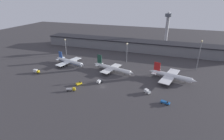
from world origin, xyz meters
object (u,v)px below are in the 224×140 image
Objects in this scene: airplane_0 at (70,61)px; service_vehicle_0 at (147,91)px; service_vehicle_2 at (71,89)px; airplane_1 at (112,68)px; control_tower at (167,26)px; airplane_2 at (171,76)px; service_vehicle_5 at (99,81)px; service_vehicle_1 at (36,71)px; service_vehicle_3 at (165,102)px; service_vehicle_4 at (79,84)px.

airplane_0 is 92.22m from service_vehicle_0.
airplane_1 is at bearing 44.75° from service_vehicle_2.
airplane_2 is at bearing -84.34° from control_tower.
airplane_1 is 1.10× the size of airplane_2.
service_vehicle_5 is (-39.63, 3.78, -0.11)m from service_vehicle_0.
service_vehicle_2 is at bearing -23.67° from service_vehicle_1.
service_vehicle_2 is (30.81, -48.86, -1.50)m from airplane_0.
control_tower reaches higher than service_vehicle_0.
airplane_1 is 0.93× the size of control_tower.
airplane_1 is at bearing -165.89° from airplane_2.
airplane_1 reaches higher than airplane_0.
service_vehicle_3 is (50.70, -39.87, -2.05)m from airplane_1.
control_tower is at bearing 110.33° from airplane_2.
service_vehicle_4 is (-67.42, 5.41, 0.07)m from service_vehicle_3.
airplane_1 is 47.69m from service_vehicle_0.
service_vehicle_0 is at bearing -84.31° from service_vehicle_5.
control_tower reaches higher than airplane_0.
airplane_1 is (48.70, -3.84, 0.18)m from airplane_0.
airplane_0 is 48.86m from airplane_1.
airplane_1 reaches higher than airplane_2.
airplane_2 is at bearing 98.56° from service_vehicle_0.
service_vehicle_3 is at bearing -23.51° from airplane_1.
airplane_2 is (53.10, -0.52, 0.31)m from airplane_1.
control_tower is (-11.31, 114.25, 23.60)m from airplane_2.
airplane_0 is 6.02× the size of service_vehicle_3.
service_vehicle_0 is 145.96m from control_tower.
service_vehicle_5 is (15.37, 18.88, 0.01)m from service_vehicle_2.
service_vehicle_4 reaches higher than service_vehicle_3.
service_vehicle_0 is 0.76× the size of service_vehicle_2.
service_vehicle_1 is (-66.18, -26.00, -1.37)m from airplane_1.
control_tower is (41.78, 113.73, 23.91)m from airplane_1.
airplane_2 is 6.13× the size of service_vehicle_3.
service_vehicle_2 is at bearing 152.01° from service_vehicle_5.
service_vehicle_0 is 103.36m from service_vehicle_1.
airplane_2 reaches higher than service_vehicle_0.
airplane_0 is 5.64× the size of service_vehicle_2.
airplane_0 is 0.98× the size of airplane_2.
service_vehicle_4 is at bearing -138.06° from service_vehicle_0.
control_tower reaches higher than service_vehicle_2.
airplane_2 reaches higher than airplane_0.
service_vehicle_0 is 39.81m from service_vehicle_5.
service_vehicle_1 is (-119.28, -25.48, -1.68)m from airplane_2.
service_vehicle_4 is 161.41m from control_tower.
airplane_2 is 83.81m from service_vehicle_2.
service_vehicle_0 is (-15.99, -29.39, -1.88)m from airplane_2.
airplane_2 is at bearing 9.88° from service_vehicle_1.
service_vehicle_0 is 54.02m from service_vehicle_4.
control_tower reaches higher than service_vehicle_1.
service_vehicle_0 is 0.11× the size of control_tower.
airplane_2 is 6.77× the size of service_vehicle_1.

